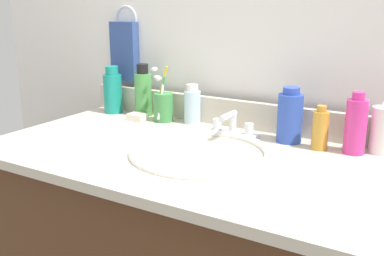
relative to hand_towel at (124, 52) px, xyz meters
The scene contains 16 objects.
countertop 0.63m from the hand_towel, 34.12° to the right, with size 1.17×0.64×0.03m, color beige.
backsplash 0.51m from the hand_towel, ahead, with size 1.17×0.02×0.09m, color beige.
back_wall 0.62m from the hand_towel, ahead, with size 2.27×0.04×1.30m, color white.
towel_ring 0.12m from the hand_towel, 90.00° to the left, with size 0.10×0.10×0.01m, color silver.
hand_towel is the anchor object (origin of this frame).
sink_basin 0.67m from the hand_towel, 32.11° to the right, with size 0.40×0.40×0.11m.
faucet 0.57m from the hand_towel, 14.35° to the right, with size 0.16×0.10×0.08m.
bottle_mouthwash_teal 0.16m from the hand_towel, 89.28° to the right, with size 0.07×0.07×0.17m.
bottle_oil_amber 0.81m from the hand_towel, ahead, with size 0.05×0.05×0.13m.
bottle_gel_clear 0.37m from the hand_towel, ahead, with size 0.06×0.06×0.13m.
bottle_shampoo_blue 0.71m from the hand_towel, ahead, with size 0.07×0.07×0.16m.
bottle_lotion_white 0.96m from the hand_towel, ahead, with size 0.06×0.06×0.15m.
bottle_toner_green 0.19m from the hand_towel, 23.76° to the right, with size 0.06×0.06×0.19m.
bottle_soap_pink 0.90m from the hand_towel, ahead, with size 0.06×0.06×0.17m.
cup_green 0.30m from the hand_towel, 20.41° to the right, with size 0.08×0.08×0.19m.
soap_bar 0.29m from the hand_towel, 40.41° to the right, with size 0.06×0.04×0.02m, color white.
Camera 1 is at (0.64, -1.04, 1.22)m, focal length 42.98 mm.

